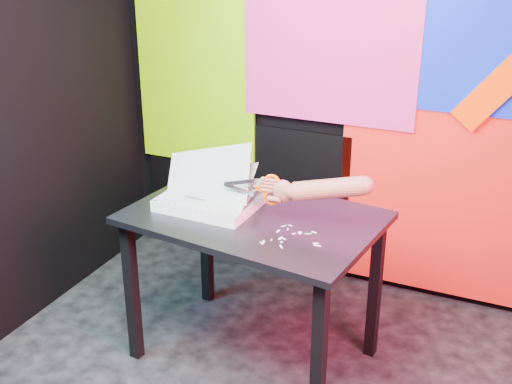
% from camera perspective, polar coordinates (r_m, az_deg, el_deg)
% --- Properties ---
extents(room, '(3.01, 3.01, 2.71)m').
position_cam_1_polar(room, '(2.00, 0.31, 5.62)').
color(room, black).
rests_on(room, ground).
extents(backdrop, '(2.88, 0.05, 2.08)m').
position_cam_1_polar(backdrop, '(3.44, 11.23, 5.71)').
color(backdrop, red).
rests_on(backdrop, ground).
extents(work_table, '(1.16, 0.84, 0.75)m').
position_cam_1_polar(work_table, '(2.88, -0.20, -3.89)').
color(work_table, black).
rests_on(work_table, ground).
extents(printout_stack, '(0.47, 0.32, 0.32)m').
position_cam_1_polar(printout_stack, '(2.91, -4.20, -0.78)').
color(printout_stack, silver).
rests_on(printout_stack, work_table).
extents(scissors, '(0.25, 0.04, 0.14)m').
position_cam_1_polar(scissors, '(2.74, 1.07, 0.24)').
color(scissors, silver).
rests_on(scissors, printout_stack).
extents(hand_forearm, '(0.47, 0.12, 0.16)m').
position_cam_1_polar(hand_forearm, '(2.67, 5.80, 0.27)').
color(hand_forearm, brown).
rests_on(hand_forearm, work_table).
extents(paper_clippings, '(0.24, 0.22, 0.00)m').
position_cam_1_polar(paper_clippings, '(2.64, 3.07, -4.03)').
color(paper_clippings, silver).
rests_on(paper_clippings, work_table).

